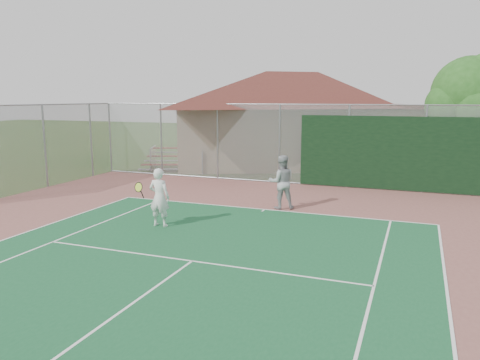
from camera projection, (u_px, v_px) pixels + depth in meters
name	position (u px, v px, depth m)	size (l,w,h in m)	color
back_fence	(350.00, 149.00, 19.62)	(20.08, 0.11, 3.53)	gray
side_fence_left	(45.00, 146.00, 19.77)	(0.08, 9.00, 3.50)	gray
clubhouse	(292.00, 109.00, 27.48)	(16.97, 14.65, 6.17)	tan
bleachers	(177.00, 159.00, 24.62)	(3.80, 2.97, 1.17)	#9E2F24
tree	(472.00, 96.00, 22.31)	(4.21, 3.99, 5.87)	#332012
player_white_front	(159.00, 198.00, 13.77)	(1.01, 0.64, 1.74)	white
player_grey_back	(282.00, 183.00, 15.98)	(1.10, 1.00, 1.84)	#9B9DA0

